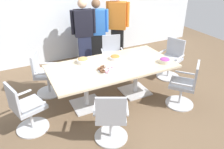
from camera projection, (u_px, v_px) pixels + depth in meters
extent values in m
cube|color=brown|center=(112.00, 98.00, 4.66)|extent=(10.00, 10.00, 0.01)
cube|color=silver|center=(71.00, 7.00, 5.89)|extent=(8.00, 0.10, 2.80)
cube|color=#CCB793|center=(112.00, 66.00, 4.31)|extent=(2.40, 1.20, 0.04)
cube|color=silver|center=(87.00, 104.00, 4.44)|extent=(0.56, 0.56, 0.02)
cylinder|color=silver|center=(86.00, 89.00, 4.27)|extent=(0.09, 0.09, 0.69)
cube|color=silver|center=(135.00, 91.00, 4.87)|extent=(0.56, 0.56, 0.02)
cylinder|color=silver|center=(136.00, 77.00, 4.70)|extent=(0.09, 0.09, 0.69)
cylinder|color=silver|center=(168.00, 76.00, 5.46)|extent=(0.70, 0.70, 0.02)
cylinder|color=silver|center=(169.00, 68.00, 5.35)|extent=(0.05, 0.05, 0.41)
cube|color=#ADB2BC|center=(170.00, 59.00, 5.24)|extent=(0.60, 0.60, 0.06)
cube|color=#ADB2BC|center=(176.00, 47.00, 5.27)|extent=(0.20, 0.42, 0.42)
cube|color=silver|center=(180.00, 58.00, 5.04)|extent=(0.35, 0.16, 0.02)
cube|color=silver|center=(161.00, 52.00, 5.33)|extent=(0.35, 0.16, 0.02)
cylinder|color=silver|center=(113.00, 72.00, 5.64)|extent=(0.67, 0.67, 0.02)
cylinder|color=silver|center=(113.00, 64.00, 5.54)|extent=(0.05, 0.05, 0.41)
cube|color=#ADB2BC|center=(113.00, 56.00, 5.43)|extent=(0.57, 0.57, 0.06)
cube|color=#ADB2BC|center=(111.00, 43.00, 5.50)|extent=(0.43, 0.17, 0.42)
cube|color=silver|center=(123.00, 51.00, 5.41)|extent=(0.14, 0.36, 0.02)
cube|color=silver|center=(102.00, 52.00, 5.34)|extent=(0.14, 0.36, 0.02)
cylinder|color=silver|center=(50.00, 92.00, 4.84)|extent=(0.71, 0.71, 0.02)
cylinder|color=silver|center=(49.00, 83.00, 4.73)|extent=(0.05, 0.05, 0.41)
cube|color=#ADB2BC|center=(47.00, 74.00, 4.62)|extent=(0.60, 0.60, 0.06)
cube|color=#ADB2BC|center=(35.00, 63.00, 4.50)|extent=(0.21, 0.42, 0.42)
cube|color=silver|center=(49.00, 63.00, 4.78)|extent=(0.35, 0.17, 0.02)
cube|color=silver|center=(44.00, 74.00, 4.35)|extent=(0.35, 0.17, 0.02)
cylinder|color=silver|center=(33.00, 127.00, 3.85)|extent=(0.67, 0.67, 0.02)
cylinder|color=silver|center=(31.00, 118.00, 3.75)|extent=(0.05, 0.05, 0.41)
cube|color=#ADB2BC|center=(29.00, 106.00, 3.64)|extent=(0.57, 0.57, 0.06)
cube|color=#ADB2BC|center=(13.00, 99.00, 3.39)|extent=(0.17, 0.43, 0.42)
cube|color=silver|center=(21.00, 94.00, 3.73)|extent=(0.36, 0.14, 0.02)
cube|color=silver|center=(34.00, 107.00, 3.42)|extent=(0.36, 0.14, 0.02)
cylinder|color=silver|center=(111.00, 136.00, 3.66)|extent=(0.72, 0.72, 0.02)
cylinder|color=silver|center=(111.00, 126.00, 3.56)|extent=(0.05, 0.05, 0.41)
cube|color=#ADB2BC|center=(111.00, 114.00, 3.45)|extent=(0.62, 0.62, 0.06)
cube|color=#ADB2BC|center=(111.00, 110.00, 3.15)|extent=(0.41, 0.23, 0.42)
cube|color=silver|center=(95.00, 108.00, 3.39)|extent=(0.19, 0.34, 0.02)
cube|color=silver|center=(127.00, 108.00, 3.39)|extent=(0.19, 0.34, 0.02)
cylinder|color=silver|center=(179.00, 103.00, 4.47)|extent=(0.76, 0.76, 0.02)
cylinder|color=silver|center=(181.00, 94.00, 4.37)|extent=(0.05, 0.05, 0.41)
cube|color=#ADB2BC|center=(182.00, 84.00, 4.26)|extent=(0.65, 0.65, 0.06)
cube|color=#ADB2BC|center=(196.00, 75.00, 4.07)|extent=(0.36, 0.32, 0.42)
cube|color=silver|center=(182.00, 85.00, 4.00)|extent=(0.26, 0.30, 0.02)
cube|color=silver|center=(185.00, 73.00, 4.40)|extent=(0.26, 0.30, 0.02)
cube|color=#232842|center=(85.00, 51.00, 5.82)|extent=(0.35, 0.26, 0.82)
cube|color=black|center=(83.00, 23.00, 5.47)|extent=(0.48, 0.31, 0.65)
sphere|color=#DBAD89|center=(82.00, 3.00, 5.25)|extent=(0.22, 0.22, 0.22)
cylinder|color=black|center=(94.00, 21.00, 5.52)|extent=(0.09, 0.09, 0.58)
cylinder|color=black|center=(72.00, 23.00, 5.40)|extent=(0.09, 0.09, 0.58)
cube|color=black|center=(97.00, 49.00, 5.99)|extent=(0.37, 0.30, 0.80)
cube|color=blue|center=(96.00, 22.00, 5.66)|extent=(0.49, 0.36, 0.63)
sphere|color=brown|center=(96.00, 4.00, 5.44)|extent=(0.22, 0.22, 0.22)
cylinder|color=blue|center=(107.00, 21.00, 5.66)|extent=(0.10, 0.10, 0.57)
cylinder|color=blue|center=(86.00, 21.00, 5.62)|extent=(0.10, 0.10, 0.57)
cube|color=black|center=(117.00, 44.00, 6.17)|extent=(0.38, 0.35, 0.88)
cube|color=orange|center=(118.00, 16.00, 5.80)|extent=(0.48, 0.44, 0.70)
cylinder|color=orange|center=(128.00, 15.00, 5.74)|extent=(0.11, 0.11, 0.63)
cylinder|color=orange|center=(108.00, 14.00, 5.82)|extent=(0.11, 0.11, 0.63)
cylinder|color=beige|center=(165.00, 61.00, 4.39)|extent=(0.22, 0.22, 0.07)
ellipsoid|color=#9E3D8E|center=(165.00, 59.00, 4.37)|extent=(0.19, 0.19, 0.06)
cylinder|color=white|center=(83.00, 61.00, 4.39)|extent=(0.23, 0.23, 0.08)
ellipsoid|color=tan|center=(83.00, 59.00, 4.37)|extent=(0.21, 0.21, 0.07)
cylinder|color=white|center=(115.00, 58.00, 4.54)|extent=(0.22, 0.22, 0.06)
ellipsoid|color=#AD702D|center=(115.00, 56.00, 4.53)|extent=(0.19, 0.19, 0.05)
cylinder|color=white|center=(106.00, 70.00, 4.11)|extent=(0.30, 0.30, 0.01)
torus|color=pink|center=(111.00, 68.00, 4.14)|extent=(0.11, 0.11, 0.03)
torus|color=white|center=(107.00, 67.00, 4.19)|extent=(0.11, 0.11, 0.03)
torus|color=brown|center=(103.00, 67.00, 4.18)|extent=(0.11, 0.11, 0.03)
torus|color=brown|center=(100.00, 69.00, 4.11)|extent=(0.11, 0.11, 0.03)
torus|color=brown|center=(103.00, 71.00, 4.03)|extent=(0.11, 0.11, 0.03)
torus|color=pink|center=(108.00, 71.00, 4.02)|extent=(0.11, 0.11, 0.03)
torus|color=white|center=(111.00, 70.00, 4.07)|extent=(0.11, 0.11, 0.03)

